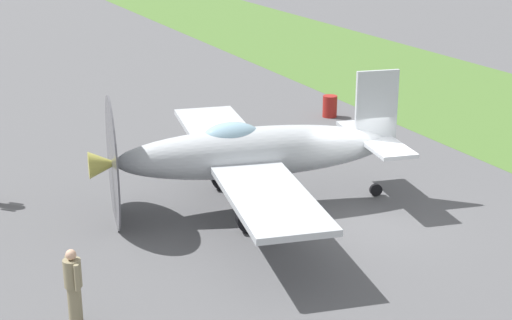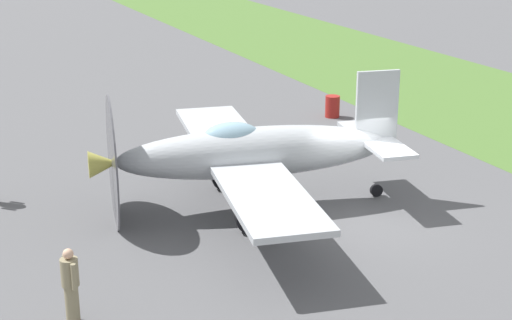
# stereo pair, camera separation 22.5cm
# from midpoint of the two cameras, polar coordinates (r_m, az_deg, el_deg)

# --- Properties ---
(ground_plane) EXTENTS (160.00, 160.00, 0.00)m
(ground_plane) POSITION_cam_midpoint_polar(r_m,az_deg,el_deg) (22.91, 8.05, -3.97)
(ground_plane) COLOR #515154
(airplane_lead) EXTENTS (11.58, 9.24, 4.10)m
(airplane_lead) POSITION_cam_midpoint_polar(r_m,az_deg,el_deg) (22.60, -0.74, 0.53)
(airplane_lead) COLOR #B2B7BC
(airplane_lead) RESTS_ON ground
(ground_crew_mechanic) EXTENTS (0.63, 0.38, 1.73)m
(ground_crew_mechanic) POSITION_cam_midpoint_polar(r_m,az_deg,el_deg) (17.28, -13.49, -8.81)
(ground_crew_mechanic) COLOR #847A5B
(ground_crew_mechanic) RESTS_ON ground
(fuel_drum) EXTENTS (0.60, 0.60, 0.90)m
(fuel_drum) POSITION_cam_midpoint_polar(r_m,az_deg,el_deg) (32.83, 5.19, 3.91)
(fuel_drum) COLOR maroon
(fuel_drum) RESTS_ON ground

